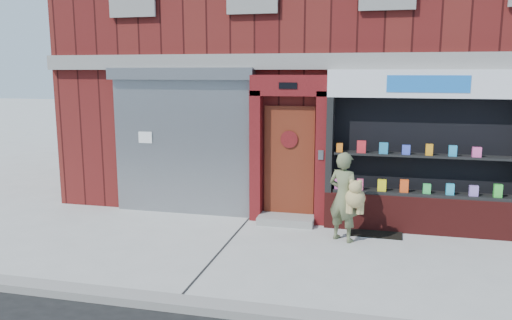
% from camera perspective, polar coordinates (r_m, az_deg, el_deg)
% --- Properties ---
extents(ground, '(80.00, 80.00, 0.00)m').
position_cam_1_polar(ground, '(8.26, 6.57, -11.01)').
color(ground, '#9E9E99').
rests_on(ground, ground).
extents(curb, '(60.00, 0.30, 0.12)m').
position_cam_1_polar(curb, '(6.29, 4.04, -17.44)').
color(curb, gray).
rests_on(curb, ground).
extents(building, '(12.00, 8.16, 8.00)m').
position_cam_1_polar(building, '(13.72, 10.12, 14.27)').
color(building, '#511312').
rests_on(building, ground).
extents(shutter_bay, '(3.10, 0.30, 3.04)m').
position_cam_1_polar(shutter_bay, '(10.42, -8.48, 3.12)').
color(shutter_bay, gray).
rests_on(shutter_bay, ground).
extents(red_door_bay, '(1.52, 0.58, 2.90)m').
position_cam_1_polar(red_door_bay, '(9.78, 3.74, 1.20)').
color(red_door_bay, '#4A0C0F').
rests_on(red_door_bay, ground).
extents(pharmacy_bay, '(3.50, 0.41, 3.00)m').
position_cam_1_polar(pharmacy_bay, '(9.64, 18.45, 0.06)').
color(pharmacy_bay, '#521513').
rests_on(pharmacy_bay, ground).
extents(woman, '(0.72, 0.64, 1.59)m').
position_cam_1_polar(woman, '(8.88, 10.17, -4.15)').
color(woman, '#5F6643').
rests_on(woman, ground).
extents(doormat, '(1.01, 0.72, 0.02)m').
position_cam_1_polar(doormat, '(9.67, 13.45, -7.97)').
color(doormat, black).
rests_on(doormat, ground).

